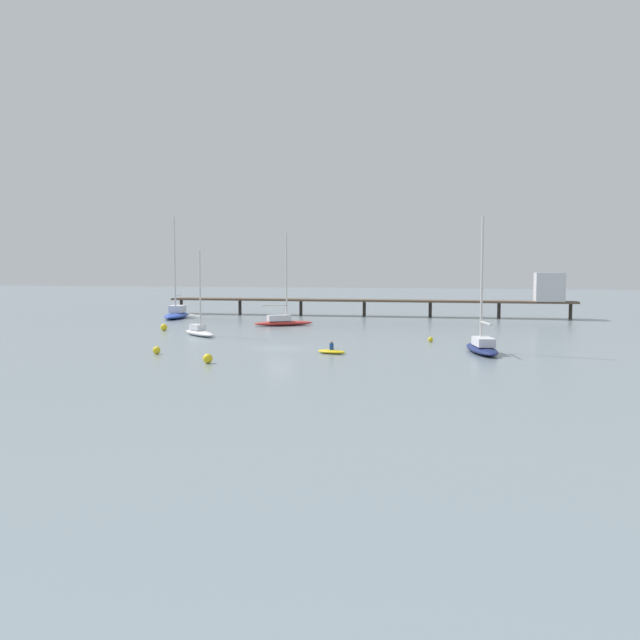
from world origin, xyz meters
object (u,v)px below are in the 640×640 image
sailboat_navy (482,345)px  mooring_buoy_mid (208,359)px  sailboat_white (199,330)px  mooring_buoy_far (164,327)px  pier (451,294)px  dinghy_yellow (332,351)px  mooring_buoy_outer (157,350)px  sailboat_red (283,320)px  mooring_buoy_near (431,339)px  sailboat_blue (177,313)px

sailboat_navy → mooring_buoy_mid: bearing=-150.4°
sailboat_navy → mooring_buoy_mid: (-20.57, -11.70, -0.33)m
sailboat_navy → mooring_buoy_mid: size_ratio=15.66×
sailboat_white → mooring_buoy_mid: size_ratio=12.28×
mooring_buoy_far → pier: bearing=43.8°
dinghy_yellow → sailboat_white: bearing=146.5°
dinghy_yellow → mooring_buoy_mid: 11.43m
sailboat_white → mooring_buoy_outer: bearing=-78.8°
mooring_buoy_outer → sailboat_red: bearing=86.4°
sailboat_navy → mooring_buoy_outer: sailboat_navy is taller
mooring_buoy_far → sailboat_navy: bearing=-19.1°
sailboat_red → sailboat_navy: size_ratio=1.00×
dinghy_yellow → mooring_buoy_near: bearing=56.6°
sailboat_navy → mooring_buoy_mid: sailboat_navy is taller
pier → sailboat_blue: (-39.65, -11.49, -2.67)m
sailboat_red → mooring_buoy_near: sailboat_red is taller
pier → sailboat_blue: size_ratio=4.21×
pier → mooring_buoy_mid: pier is taller
pier → sailboat_navy: (4.85, -43.32, -2.79)m
sailboat_blue → sailboat_navy: bearing=-35.6°
mooring_buoy_near → mooring_buoy_mid: size_ratio=0.67×
sailboat_navy → sailboat_blue: bearing=144.4°
pier → dinghy_yellow: (-7.79, -46.80, -3.28)m
sailboat_red → sailboat_blue: bearing=155.5°
sailboat_blue → dinghy_yellow: (31.87, -35.31, -0.62)m
pier → sailboat_red: size_ratio=5.26×
sailboat_navy → mooring_buoy_outer: size_ratio=17.98×
sailboat_white → mooring_buoy_far: 7.96m
sailboat_navy → dinghy_yellow: 13.11m
sailboat_blue → sailboat_white: sailboat_blue is taller
mooring_buoy_mid → mooring_buoy_near: bearing=51.8°
sailboat_blue → dinghy_yellow: sailboat_blue is taller
mooring_buoy_far → mooring_buoy_outer: bearing=-64.5°
sailboat_blue → mooring_buoy_outer: size_ratio=22.54×
mooring_buoy_near → mooring_buoy_outer: bearing=-145.1°
sailboat_white → mooring_buoy_far: size_ratio=11.44×
sailboat_red → mooring_buoy_outer: size_ratio=18.03×
mooring_buoy_outer → sailboat_white: bearing=101.2°
sailboat_navy → mooring_buoy_near: (-5.08, 7.98, -0.45)m
pier → mooring_buoy_mid: size_ratio=82.67×
sailboat_blue → sailboat_navy: (44.50, -31.83, -0.12)m
mooring_buoy_near → sailboat_red: bearing=143.2°
pier → mooring_buoy_far: (-31.94, -30.60, -3.09)m
mooring_buoy_mid → mooring_buoy_far: mooring_buoy_far is taller
pier → sailboat_red: (-20.41, -20.26, -2.77)m
sailboat_navy → sailboat_white: bearing=164.9°
sailboat_white → mooring_buoy_near: sailboat_white is taller
sailboat_red → pier: bearing=44.8°
sailboat_white → dinghy_yellow: bearing=-33.5°
sailboat_blue → sailboat_red: (19.24, -8.77, -0.11)m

